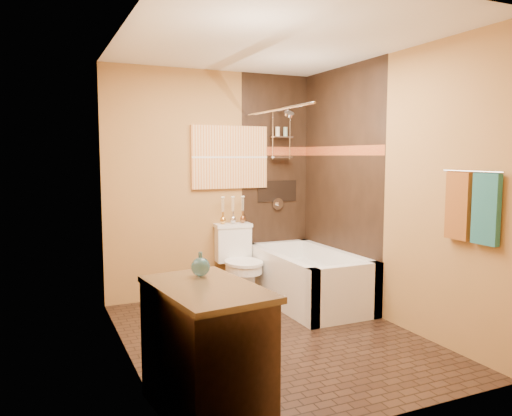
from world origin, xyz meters
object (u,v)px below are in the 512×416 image
sunset_painting (230,157)px  bathtub (308,282)px  toilet (239,262)px  vanity (206,350)px

sunset_painting → bathtub: sunset_painting is taller
sunset_painting → bathtub: 1.63m
toilet → vanity: (-1.12, -2.21, -0.01)m
sunset_painting → vanity: bearing=-114.4°
bathtub → toilet: toilet is taller
sunset_painting → vanity: sunset_painting is taller
sunset_painting → toilet: 1.17m
bathtub → vanity: (-1.72, -1.75, 0.18)m
bathtub → toilet: 0.78m
sunset_painting → toilet: (0.00, -0.27, -1.14)m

